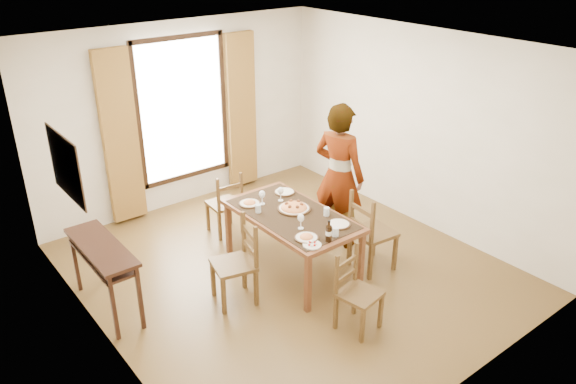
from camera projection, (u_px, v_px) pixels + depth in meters
ground at (288, 269)px, 6.93m from camera, size 5.00×5.00×0.00m
room_shell at (281, 149)px, 6.36m from camera, size 4.60×5.10×2.74m
console_table at (102, 255)px, 5.92m from camera, size 0.38×1.20×0.80m
dining_table at (292, 219)px, 6.65m from camera, size 0.92×1.69×0.76m
chair_west at (237, 265)px, 6.16m from camera, size 0.53×0.53×0.99m
chair_north at (225, 205)px, 7.57m from camera, size 0.43×0.43×0.91m
chair_south at (357, 294)px, 5.76m from camera, size 0.45×0.45×0.88m
chair_east at (371, 234)px, 6.74m from camera, size 0.50×0.50×1.03m
man at (339, 176)px, 7.14m from camera, size 0.95×0.84×1.91m
plate_sw at (306, 236)px, 6.08m from camera, size 0.27×0.27×0.05m
plate_se at (339, 223)px, 6.36m from camera, size 0.27×0.27×0.05m
plate_nw at (249, 202)px, 6.84m from camera, size 0.27×0.27×0.05m
plate_ne at (284, 191)px, 7.14m from camera, size 0.27×0.27×0.05m
pasta_platter at (294, 206)px, 6.70m from camera, size 0.40×0.40×0.10m
caprese_plate at (312, 244)px, 5.94m from camera, size 0.20×0.20×0.04m
wine_glass_a at (301, 221)px, 6.25m from camera, size 0.08×0.08×0.18m
wine_glass_b at (281, 194)px, 6.90m from camera, size 0.08×0.08×0.18m
wine_glass_c at (262, 197)px, 6.81m from camera, size 0.08×0.08×0.18m
tumbler_a at (327, 212)px, 6.56m from camera, size 0.07×0.07×0.10m
tumbler_b at (258, 208)px, 6.64m from camera, size 0.07×0.07×0.10m
tumbler_c at (336, 232)px, 6.12m from camera, size 0.07×0.07×0.10m
wine_bottle at (329, 231)px, 5.99m from camera, size 0.07×0.07×0.25m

